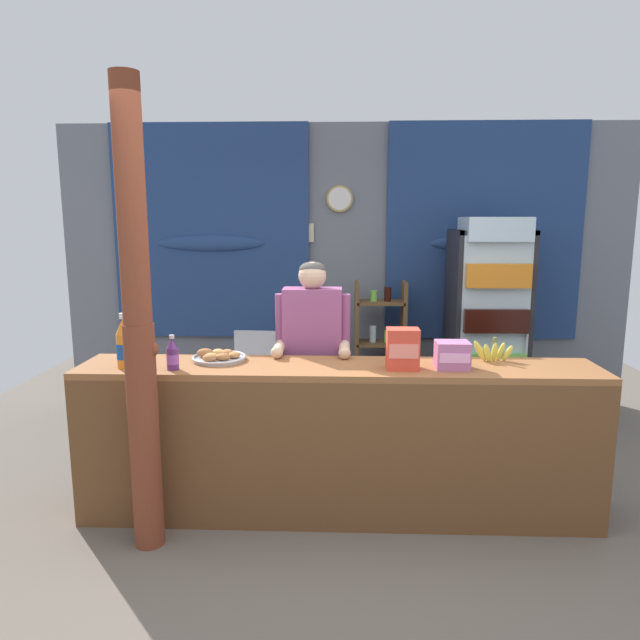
# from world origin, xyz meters

# --- Properties ---
(ground_plane) EXTENTS (7.39, 7.39, 0.00)m
(ground_plane) POSITION_xyz_m (0.00, 1.05, 0.00)
(ground_plane) COLOR #665B51
(back_wall_curtained) EXTENTS (5.53, 0.22, 2.76)m
(back_wall_curtained) POSITION_xyz_m (0.00, 2.67, 1.44)
(back_wall_curtained) COLOR slate
(back_wall_curtained) RESTS_ON ground
(stall_counter) EXTENTS (3.21, 0.50, 0.97)m
(stall_counter) POSITION_xyz_m (-0.04, 0.35, 0.59)
(stall_counter) COLOR #935B33
(stall_counter) RESTS_ON ground
(timber_post) EXTENTS (0.19, 0.17, 2.60)m
(timber_post) POSITION_xyz_m (-1.13, 0.05, 1.25)
(timber_post) COLOR brown
(timber_post) RESTS_ON ground
(drink_fridge) EXTENTS (0.65, 0.66, 1.88)m
(drink_fridge) POSITION_xyz_m (1.28, 2.08, 1.02)
(drink_fridge) COLOR #232328
(drink_fridge) RESTS_ON ground
(bottle_shelf_rack) EXTENTS (0.48, 0.28, 1.29)m
(bottle_shelf_rack) POSITION_xyz_m (0.34, 2.30, 0.67)
(bottle_shelf_rack) COLOR brown
(bottle_shelf_rack) RESTS_ON ground
(plastic_lawn_chair) EXTENTS (0.47, 0.47, 0.86)m
(plastic_lawn_chair) POSITION_xyz_m (-0.80, 1.98, 0.49)
(plastic_lawn_chair) COLOR silver
(plastic_lawn_chair) RESTS_ON ground
(shopkeeper) EXTENTS (0.51, 0.42, 1.58)m
(shopkeeper) POSITION_xyz_m (-0.22, 0.89, 0.99)
(shopkeeper) COLOR #28282D
(shopkeeper) RESTS_ON ground
(soda_bottle_orange_soda) EXTENTS (0.09, 0.09, 0.34)m
(soda_bottle_orange_soda) POSITION_xyz_m (-1.33, 0.35, 1.12)
(soda_bottle_orange_soda) COLOR orange
(soda_bottle_orange_soda) RESTS_ON stall_counter
(soda_bottle_grape_soda) EXTENTS (0.07, 0.07, 0.21)m
(soda_bottle_grape_soda) POSITION_xyz_m (-1.03, 0.32, 1.06)
(soda_bottle_grape_soda) COLOR #56286B
(soda_bottle_grape_soda) RESTS_ON stall_counter
(snack_box_wafer) EXTENTS (0.20, 0.16, 0.17)m
(snack_box_wafer) POSITION_xyz_m (0.65, 0.41, 1.06)
(snack_box_wafer) COLOR #B76699
(snack_box_wafer) RESTS_ON stall_counter
(snack_box_crackers) EXTENTS (0.19, 0.14, 0.25)m
(snack_box_crackers) POSITION_xyz_m (0.35, 0.39, 1.10)
(snack_box_crackers) COLOR #E5422D
(snack_box_crackers) RESTS_ON stall_counter
(pastry_tray) EXTENTS (0.34, 0.34, 0.07)m
(pastry_tray) POSITION_xyz_m (-0.80, 0.55, 1.00)
(pastry_tray) COLOR #BCBCC1
(pastry_tray) RESTS_ON stall_counter
(banana_bunch) EXTENTS (0.27, 0.06, 0.16)m
(banana_bunch) POSITION_xyz_m (0.94, 0.60, 1.03)
(banana_bunch) COLOR #DBCC42
(banana_bunch) RESTS_ON stall_counter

